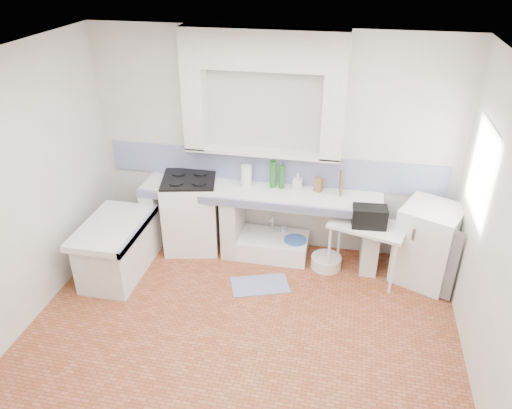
% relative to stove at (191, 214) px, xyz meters
% --- Properties ---
extents(floor, '(4.50, 4.50, 0.00)m').
position_rel_stove_xyz_m(floor, '(1.01, -1.69, -0.48)').
color(floor, '#9D5434').
rests_on(floor, ground).
extents(ceiling, '(4.50, 4.50, 0.00)m').
position_rel_stove_xyz_m(ceiling, '(1.01, -1.69, 2.32)').
color(ceiling, silver).
rests_on(ceiling, ground).
extents(wall_back, '(4.50, 0.00, 4.50)m').
position_rel_stove_xyz_m(wall_back, '(1.01, 0.31, 0.92)').
color(wall_back, silver).
rests_on(wall_back, ground).
extents(wall_left, '(0.00, 4.50, 4.50)m').
position_rel_stove_xyz_m(wall_left, '(-1.24, -1.69, 0.92)').
color(wall_left, silver).
rests_on(wall_left, ground).
extents(wall_right, '(0.00, 4.50, 4.50)m').
position_rel_stove_xyz_m(wall_right, '(3.26, -1.69, 0.92)').
color(wall_right, silver).
rests_on(wall_right, ground).
extents(alcove_mass, '(1.90, 0.25, 0.45)m').
position_rel_stove_xyz_m(alcove_mass, '(0.91, 0.18, 2.09)').
color(alcove_mass, silver).
rests_on(alcove_mass, ground).
extents(window_frame, '(0.35, 0.86, 1.06)m').
position_rel_stove_xyz_m(window_frame, '(3.43, -0.49, 1.12)').
color(window_frame, '#3A2512').
rests_on(window_frame, ground).
extents(lace_valance, '(0.01, 0.84, 0.24)m').
position_rel_stove_xyz_m(lace_valance, '(3.29, -0.49, 1.50)').
color(lace_valance, white).
rests_on(lace_valance, ground).
extents(counter_slab, '(3.00, 0.60, 0.08)m').
position_rel_stove_xyz_m(counter_slab, '(0.91, 0.01, 0.38)').
color(counter_slab, white).
rests_on(counter_slab, ground).
extents(counter_lip, '(3.00, 0.04, 0.10)m').
position_rel_stove_xyz_m(counter_lip, '(0.91, -0.27, 0.38)').
color(counter_lip, navy).
rests_on(counter_lip, ground).
extents(counter_pier_left, '(0.20, 0.55, 0.82)m').
position_rel_stove_xyz_m(counter_pier_left, '(-0.49, 0.01, -0.07)').
color(counter_pier_left, silver).
rests_on(counter_pier_left, ground).
extents(counter_pier_mid, '(0.20, 0.55, 0.82)m').
position_rel_stove_xyz_m(counter_pier_mid, '(0.56, 0.01, -0.07)').
color(counter_pier_mid, silver).
rests_on(counter_pier_mid, ground).
extents(counter_pier_right, '(0.20, 0.55, 0.82)m').
position_rel_stove_xyz_m(counter_pier_right, '(2.31, 0.01, -0.07)').
color(counter_pier_right, silver).
rests_on(counter_pier_right, ground).
extents(peninsula_top, '(0.70, 1.10, 0.08)m').
position_rel_stove_xyz_m(peninsula_top, '(-0.69, -0.79, 0.18)').
color(peninsula_top, white).
rests_on(peninsula_top, ground).
extents(peninsula_base, '(0.60, 1.00, 0.62)m').
position_rel_stove_xyz_m(peninsula_base, '(-0.69, -0.79, -0.17)').
color(peninsula_base, silver).
rests_on(peninsula_base, ground).
extents(peninsula_lip, '(0.04, 1.10, 0.10)m').
position_rel_stove_xyz_m(peninsula_lip, '(-0.36, -0.79, 0.18)').
color(peninsula_lip, navy).
rests_on(peninsula_lip, ground).
extents(backsplash, '(4.27, 0.03, 0.40)m').
position_rel_stove_xyz_m(backsplash, '(1.01, 0.29, 0.62)').
color(backsplash, navy).
rests_on(backsplash, ground).
extents(stove, '(0.81, 0.79, 0.97)m').
position_rel_stove_xyz_m(stove, '(0.00, 0.00, 0.00)').
color(stove, white).
rests_on(stove, ground).
extents(sink, '(0.98, 0.53, 0.24)m').
position_rel_stove_xyz_m(sink, '(1.05, -0.00, -0.37)').
color(sink, white).
rests_on(sink, ground).
extents(side_table, '(0.97, 0.70, 0.04)m').
position_rel_stove_xyz_m(side_table, '(2.24, -0.22, -0.12)').
color(side_table, white).
rests_on(side_table, ground).
extents(fridge, '(0.83, 0.83, 0.97)m').
position_rel_stove_xyz_m(fridge, '(2.95, -0.13, 0.00)').
color(fridge, white).
rests_on(fridge, ground).
extents(bucket_red, '(0.30, 0.30, 0.25)m').
position_rel_stove_xyz_m(bucket_red, '(0.76, -0.10, -0.36)').
color(bucket_red, '#D13903').
rests_on(bucket_red, ground).
extents(bucket_orange, '(0.32, 0.32, 0.26)m').
position_rel_stove_xyz_m(bucket_orange, '(1.06, -0.11, -0.35)').
color(bucket_orange, '#C0500B').
rests_on(bucket_orange, ground).
extents(bucket_blue, '(0.33, 0.33, 0.28)m').
position_rel_stove_xyz_m(bucket_blue, '(1.38, -0.03, -0.34)').
color(bucket_blue, '#3A71CF').
rests_on(bucket_blue, ground).
extents(basin_white, '(0.38, 0.38, 0.15)m').
position_rel_stove_xyz_m(basin_white, '(1.79, -0.15, -0.41)').
color(basin_white, white).
rests_on(basin_white, ground).
extents(water_bottle_a, '(0.10, 0.10, 0.29)m').
position_rel_stove_xyz_m(water_bottle_a, '(1.11, 0.13, -0.34)').
color(water_bottle_a, silver).
rests_on(water_bottle_a, ground).
extents(water_bottle_b, '(0.11, 0.11, 0.33)m').
position_rel_stove_xyz_m(water_bottle_b, '(1.20, 0.16, -0.32)').
color(water_bottle_b, silver).
rests_on(water_bottle_b, ground).
extents(black_bag, '(0.40, 0.25, 0.25)m').
position_rel_stove_xyz_m(black_bag, '(2.25, -0.26, 0.36)').
color(black_bag, black).
rests_on(black_bag, side_table).
extents(green_bottle_a, '(0.08, 0.08, 0.35)m').
position_rel_stove_xyz_m(green_bottle_a, '(1.05, 0.16, 0.59)').
color(green_bottle_a, '#1C661B').
rests_on(green_bottle_a, counter_slab).
extents(green_bottle_b, '(0.08, 0.08, 0.31)m').
position_rel_stove_xyz_m(green_bottle_b, '(1.16, 0.16, 0.57)').
color(green_bottle_b, '#1C661B').
rests_on(green_bottle_b, counter_slab).
extents(knife_block, '(0.11, 0.10, 0.18)m').
position_rel_stove_xyz_m(knife_block, '(1.61, 0.16, 0.51)').
color(knife_block, brown).
rests_on(knife_block, counter_slab).
extents(cutting_board, '(0.04, 0.20, 0.27)m').
position_rel_stove_xyz_m(cutting_board, '(1.88, 0.16, 0.55)').
color(cutting_board, brown).
rests_on(cutting_board, counter_slab).
extents(paper_towel, '(0.15, 0.15, 0.27)m').
position_rel_stove_xyz_m(paper_towel, '(0.71, 0.13, 0.55)').
color(paper_towel, white).
rests_on(paper_towel, counter_slab).
extents(soap_bottle, '(0.11, 0.12, 0.22)m').
position_rel_stove_xyz_m(soap_bottle, '(1.36, 0.16, 0.52)').
color(soap_bottle, white).
rests_on(soap_bottle, counter_slab).
extents(rug, '(0.76, 0.59, 0.01)m').
position_rel_stove_xyz_m(rug, '(1.05, -0.69, -0.48)').
color(rug, navy).
rests_on(rug, ground).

